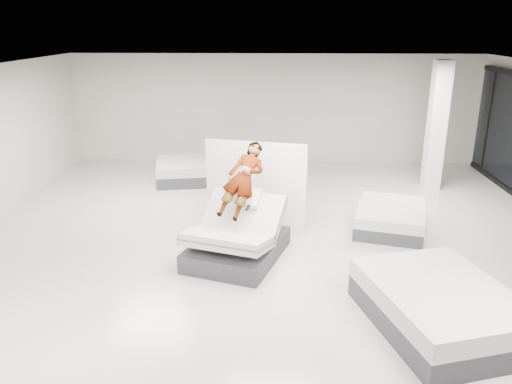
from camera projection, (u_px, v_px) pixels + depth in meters
room at (274, 178)px, 8.19m from camera, size 14.00×14.04×3.20m
hero_bed at (237, 239)px, 8.88m from camera, size 1.94×2.24×1.17m
person at (243, 191)px, 8.91m from camera, size 0.98×1.51×1.35m
remote at (248, 208)px, 8.58m from camera, size 0.09×0.15×0.08m
divider_panel at (256, 187)px, 9.91m from camera, size 2.01×0.51×1.85m
flat_bed_right_far at (390, 218)px, 10.21m from camera, size 1.73×2.03×0.48m
flat_bed_right_near at (439, 307)px, 6.87m from camera, size 2.25×2.63×0.62m
flat_bed_left_far at (195, 171)px, 13.35m from camera, size 2.25×1.85×0.55m
column at (437, 127)px, 12.31m from camera, size 0.40×0.40×3.20m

